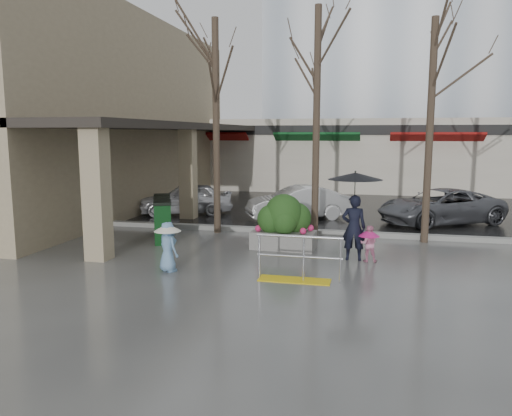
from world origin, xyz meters
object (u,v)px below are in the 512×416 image
at_px(handrail, 297,264).
at_px(woman, 354,205).
at_px(tree_midwest, 317,66).
at_px(child_pink, 369,241).
at_px(tree_mideast, 433,76).
at_px(car_b, 298,203).
at_px(car_a, 186,199).
at_px(car_c, 440,206).
at_px(tree_west, 216,74).
at_px(child_blue, 168,242).
at_px(planter, 284,223).
at_px(news_boxes, 162,218).

bearing_deg(handrail, woman, 62.15).
relative_size(tree_midwest, child_pink, 7.52).
bearing_deg(tree_mideast, car_b, 143.92).
bearing_deg(child_pink, car_a, -42.50).
height_order(car_b, car_c, same).
xyz_separation_m(tree_west, child_blue, (0.28, -4.74, -4.39)).
relative_size(tree_mideast, child_blue, 5.46).
height_order(tree_midwest, car_c, tree_midwest).
distance_m(tree_mideast, child_blue, 8.86).
xyz_separation_m(car_a, car_c, (9.67, 0.08, 0.00)).
bearing_deg(planter, child_pink, -22.42).
distance_m(child_blue, planter, 3.73).
height_order(child_blue, planter, planter).
bearing_deg(woman, news_boxes, -16.76).
bearing_deg(car_a, tree_midwest, 39.03).
relative_size(woman, child_blue, 1.94).
xyz_separation_m(tree_mideast, child_blue, (-6.22, -4.74, -4.16)).
height_order(tree_mideast, woman, tree_mideast).
bearing_deg(tree_midwest, news_boxes, -164.91).
relative_size(tree_mideast, car_a, 1.76).
bearing_deg(planter, tree_mideast, 24.02).
height_order(child_pink, car_b, car_b).
xyz_separation_m(car_a, car_b, (4.54, -0.14, 0.00)).
relative_size(handrail, car_a, 0.51).
relative_size(child_blue, car_c, 0.26).
bearing_deg(car_c, child_pink, -51.87).
distance_m(news_boxes, car_c, 9.85).
xyz_separation_m(tree_mideast, news_boxes, (-7.89, -1.24, -4.23)).
xyz_separation_m(planter, car_b, (-0.33, 4.90, -0.11)).
bearing_deg(car_b, car_c, 65.72).
relative_size(child_pink, planter, 0.51).
bearing_deg(tree_west, child_pink, -29.29).
height_order(child_pink, car_c, car_c).
bearing_deg(car_a, car_c, 70.01).
xyz_separation_m(handrail, car_c, (3.97, 8.14, 0.25)).
xyz_separation_m(tree_west, planter, (2.53, -1.77, -4.34)).
bearing_deg(car_a, woman, 28.64).
xyz_separation_m(tree_mideast, car_a, (-8.84, 3.26, -4.23)).
relative_size(handrail, woman, 0.82).
xyz_separation_m(woman, planter, (-1.96, 0.89, -0.70)).
xyz_separation_m(tree_mideast, car_c, (0.83, 3.34, -4.23)).
bearing_deg(woman, car_c, -118.56).
relative_size(tree_west, car_b, 1.78).
xyz_separation_m(planter, car_a, (-4.87, 5.03, -0.11)).
xyz_separation_m(tree_west, car_a, (-2.34, 3.26, -4.45)).
bearing_deg(planter, tree_midwest, 69.31).
height_order(tree_mideast, car_b, tree_mideast).
bearing_deg(planter, news_boxes, 172.29).
distance_m(tree_west, planter, 5.33).
distance_m(handrail, car_b, 8.02).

